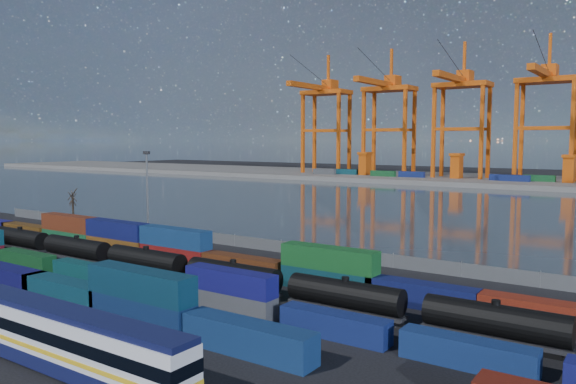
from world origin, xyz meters
The scene contains 12 objects.
ground centered at (0.00, 0.00, 0.00)m, with size 700.00×700.00×0.00m, color black.
harbor_water centered at (0.00, 105.00, 0.01)m, with size 700.00×700.00×0.00m, color #2C363F.
far_quay centered at (0.00, 210.00, 1.00)m, with size 700.00×70.00×2.00m, color #514F4C.
container_row_mid centered at (-16.29, -2.30, 1.72)m, with size 140.78×2.26×4.81m.
container_row_north centered at (-9.05, 11.67, 2.12)m, with size 141.73×2.59×5.53m.
tanker_string centered at (1.57, 4.33, 2.08)m, with size 90.97×2.89×4.14m.
waterfront_fence centered at (0.00, 28.00, 1.00)m, with size 160.12×0.12×2.20m.
bare_tree centered at (-55.00, 26.95, 4.13)m, with size 2.09×2.18×8.28m.
yard_light_mast centered at (-30.00, 26.00, 9.30)m, with size 1.60×0.40×16.60m.
gantry_cranes centered at (-7.50, 203.34, 38.32)m, with size 199.04×46.16×62.51m.
quay_containers centered at (-11.00, 195.46, 3.30)m, with size 172.58×10.99×2.60m.
straddle_carriers centered at (-2.50, 200.00, 7.82)m, with size 140.00×7.00×11.10m.
Camera 1 is at (52.67, -47.55, 18.57)m, focal length 35.00 mm.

